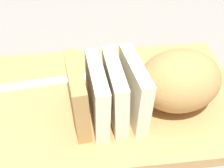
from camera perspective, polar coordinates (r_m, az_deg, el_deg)
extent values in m
plane|color=gray|center=(0.55, 0.00, -4.08)|extent=(3.00, 3.00, 0.00)
cube|color=tan|center=(0.54, 0.00, -3.25)|extent=(0.48, 0.31, 0.02)
ellipsoid|color=tan|center=(0.50, 13.26, 0.66)|extent=(0.16, 0.13, 0.10)
cube|color=beige|center=(0.47, 4.31, -1.14)|extent=(0.04, 0.12, 0.11)
cube|color=beige|center=(0.47, 0.66, -1.59)|extent=(0.03, 0.12, 0.10)
cube|color=beige|center=(0.46, -2.99, -2.30)|extent=(0.03, 0.12, 0.11)
cube|color=tan|center=(0.46, -6.87, -2.26)|extent=(0.04, 0.12, 0.10)
cube|color=silver|center=(0.58, -13.59, 0.23)|extent=(0.21, 0.04, 0.00)
cylinder|color=#593319|center=(0.58, -0.35, 2.80)|extent=(0.06, 0.03, 0.02)
cube|color=silver|center=(0.57, -3.14, 2.33)|extent=(0.02, 0.02, 0.02)
sphere|color=#996633|center=(0.49, -1.46, -7.65)|extent=(0.01, 0.01, 0.01)
sphere|color=#996633|center=(0.58, -1.44, 2.53)|extent=(0.01, 0.01, 0.01)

